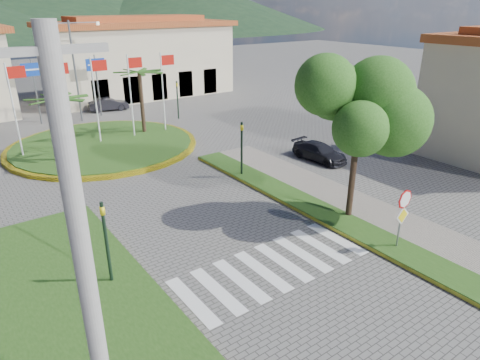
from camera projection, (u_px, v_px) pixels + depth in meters
ground at (354, 327)px, 13.08m from camera, size 160.00×160.00×0.00m
sidewalk_right at (412, 240)px, 17.81m from camera, size 4.00×28.00×0.15m
verge_right at (395, 248)px, 17.15m from camera, size 1.60×28.00×0.18m
median_left at (79, 303)px, 14.01m from camera, size 5.00×14.00×0.18m
crosswalk at (271, 267)px, 16.07m from camera, size 8.00×3.00×0.01m
roundabout_island at (104, 145)px, 29.47m from camera, size 12.70×12.70×6.00m
stop_sign at (403, 210)px, 16.53m from camera, size 0.80×0.11×2.65m
deciduous_tree at (360, 107)px, 17.83m from camera, size 3.60×3.60×6.80m
utility_pole at (90, 300)px, 7.29m from camera, size 0.32×0.32×9.00m
traffic_light_left at (106, 236)px, 14.38m from camera, size 0.15×0.18×3.20m
traffic_light_right at (242, 144)px, 23.76m from camera, size 0.15×0.18×3.20m
traffic_light_far at (177, 96)px, 36.13m from camera, size 0.18×0.15×3.20m
direction_sign_west at (34, 81)px, 33.81m from camera, size 1.60×0.14×5.20m
direction_sign_east at (97, 75)px, 36.52m from camera, size 1.60×0.14×5.20m
street_lamp_centre at (75, 67)px, 34.34m from camera, size 4.80×0.16×8.00m
building_right at (139, 57)px, 45.44m from camera, size 19.08×9.54×8.05m
hill_far_east at (185, 4)px, 148.60m from camera, size 120.00×120.00×18.00m
car_dark_b at (108, 104)px, 39.41m from camera, size 3.70×1.83×1.17m
car_side_right at (319, 152)px, 26.88m from camera, size 1.80×3.86×1.09m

